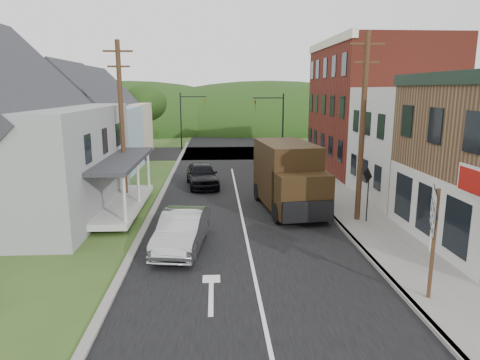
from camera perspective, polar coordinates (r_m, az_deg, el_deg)
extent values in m
plane|color=#2D4719|center=(17.53, 1.20, -9.39)|extent=(120.00, 120.00, 0.00)
cube|color=black|center=(27.07, -0.45, -1.64)|extent=(9.00, 90.00, 0.02)
cube|color=black|center=(43.76, -1.57, 3.63)|extent=(60.00, 9.00, 0.02)
cube|color=slate|center=(26.09, 12.84, -2.30)|extent=(2.80, 55.00, 0.15)
cube|color=slate|center=(25.75, 9.95, -2.37)|extent=(0.20, 55.00, 0.15)
cube|color=slate|center=(25.30, -10.81, -2.70)|extent=(0.30, 55.00, 0.12)
cube|color=silver|center=(27.08, 24.53, 4.27)|extent=(8.00, 7.00, 6.50)
cube|color=maroon|center=(35.60, 17.67, 9.23)|extent=(8.00, 12.00, 10.00)
cube|color=gray|center=(24.97, -28.65, 2.15)|extent=(10.00, 12.00, 5.50)
cube|color=#9ABAD3|center=(34.87, -19.50, 4.93)|extent=(7.00, 8.00, 5.00)
cube|color=beige|center=(43.65, -16.91, 6.40)|extent=(7.00, 8.00, 5.00)
cylinder|color=#472D19|center=(21.02, 15.98, 6.39)|extent=(0.26, 0.26, 9.00)
cube|color=#472D19|center=(21.03, 16.62, 17.01)|extent=(1.60, 0.10, 0.10)
cube|color=#472D19|center=(20.97, 16.49, 14.84)|extent=(1.20, 0.10, 0.10)
cylinder|color=#472D19|center=(24.89, -15.47, 7.23)|extent=(0.26, 0.26, 9.00)
cube|color=#472D19|center=(24.89, -15.99, 16.20)|extent=(1.60, 0.10, 0.10)
cube|color=#472D19|center=(24.84, -15.89, 14.36)|extent=(1.20, 0.10, 0.10)
cylinder|color=black|center=(40.40, 5.73, 7.15)|extent=(0.14, 0.14, 6.00)
cylinder|color=black|center=(40.07, 3.79, 10.87)|extent=(2.80, 0.10, 0.10)
imported|color=olive|center=(39.96, 2.04, 9.88)|extent=(0.16, 0.20, 1.00)
cylinder|color=black|center=(47.03, -7.88, 7.78)|extent=(0.14, 0.14, 6.00)
cylinder|color=black|center=(46.83, -6.23, 10.99)|extent=(2.80, 0.10, 0.10)
imported|color=olive|center=(46.80, -4.72, 10.17)|extent=(0.16, 0.20, 1.00)
cylinder|color=#382616|center=(40.55, -29.27, 4.82)|extent=(0.36, 0.36, 4.76)
cylinder|color=#382616|center=(49.08, -12.40, 6.57)|extent=(0.36, 0.36, 3.92)
ellipsoid|color=black|center=(48.90, -12.56, 10.00)|extent=(4.80, 4.80, 4.08)
ellipsoid|color=black|center=(71.56, -2.27, 6.90)|extent=(90.00, 30.00, 16.00)
imported|color=#A2A2A7|center=(17.60, -7.73, -6.72)|extent=(2.23, 4.87, 1.55)
imported|color=black|center=(28.59, -5.07, 0.69)|extent=(2.51, 4.91, 1.60)
cube|color=black|center=(23.42, 6.13, 1.04)|extent=(3.12, 5.19, 3.25)
cube|color=black|center=(20.82, 8.28, -1.99)|extent=(2.76, 2.07, 2.13)
cube|color=black|center=(20.83, 8.16, 0.55)|extent=(2.49, 1.60, 0.06)
cube|color=black|center=(20.09, 9.07, -4.19)|extent=(2.47, 0.44, 1.01)
cylinder|color=black|center=(20.83, 5.02, -4.46)|extent=(0.43, 1.04, 1.01)
cylinder|color=black|center=(21.54, 11.10, -4.09)|extent=(0.43, 1.04, 1.01)
cylinder|color=black|center=(25.04, 2.42, -1.59)|extent=(0.43, 1.04, 1.01)
cylinder|color=black|center=(25.63, 7.57, -1.37)|extent=(0.43, 1.04, 1.01)
cube|color=#472D19|center=(14.14, 24.39, -7.82)|extent=(0.14, 0.14, 3.42)
cube|color=black|center=(13.83, 24.53, -3.59)|extent=(0.84, 1.80, 0.08)
cube|color=white|center=(13.06, 24.68, -2.49)|extent=(0.24, 0.50, 0.22)
cube|color=white|center=(13.17, 24.51, -4.34)|extent=(0.26, 0.54, 0.54)
cube|color=white|center=(13.29, 24.35, -6.17)|extent=(0.24, 0.50, 0.27)
cube|color=white|center=(13.73, 24.52, -1.81)|extent=(0.24, 0.50, 0.22)
cube|color=white|center=(13.83, 24.37, -3.58)|extent=(0.26, 0.54, 0.54)
cube|color=white|center=(13.95, 24.21, -5.33)|extent=(0.24, 0.50, 0.27)
cube|color=white|center=(14.39, 24.38, -1.20)|extent=(0.24, 0.50, 0.22)
cube|color=white|center=(14.49, 24.23, -2.89)|extent=(0.26, 0.54, 0.54)
cube|color=white|center=(14.60, 24.08, -4.56)|extent=(0.24, 0.50, 0.27)
cube|color=white|center=(14.11, 24.02, -7.41)|extent=(0.20, 0.41, 0.54)
cylinder|color=black|center=(21.30, 16.66, -2.10)|extent=(0.08, 0.08, 2.47)
cube|color=black|center=(21.06, 16.65, 0.61)|extent=(0.19, 0.71, 0.73)
cube|color=#FFB80D|center=(21.07, 16.69, 0.61)|extent=(0.18, 0.64, 0.65)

